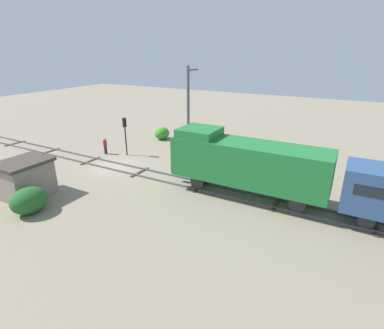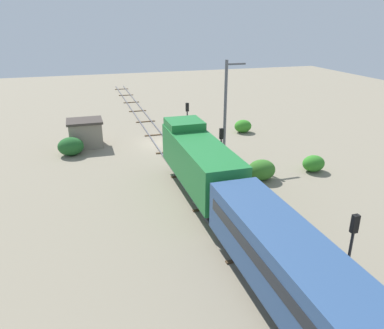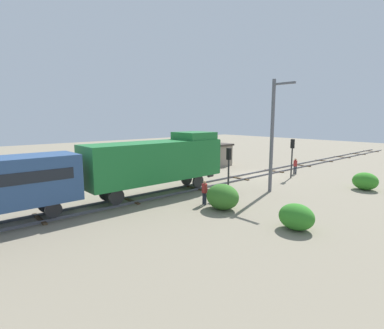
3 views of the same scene
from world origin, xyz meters
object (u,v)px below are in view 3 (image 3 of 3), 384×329
Objects in this scene: locomotive at (158,160)px; relay_hut at (216,154)px; traffic_signal_near at (292,151)px; worker_by_signal at (204,191)px; catenary_mast at (273,134)px; traffic_signal_mid at (229,162)px; worker_near_track at (295,165)px.

locomotive is 3.31× the size of relay_hut.
worker_by_signal is (-1.00, 12.89, -1.70)m from traffic_signal_near.
catenary_mast is 14.58m from relay_hut.
traffic_signal_near is 1.06× the size of traffic_signal_mid.
catenary_mast is (-1.66, -3.25, 2.14)m from traffic_signal_mid.
locomotive is 16.19m from worker_near_track.
relay_hut reaches higher than worker_near_track.
worker_near_track is 10.07m from relay_hut.
catenary_mast reaches higher than worker_near_track.
traffic_signal_mid reaches higher than relay_hut.
worker_near_track is 9.59m from catenary_mast.
traffic_signal_mid is 3.78m from worker_by_signal.
worker_near_track is 0.49× the size of relay_hut.
worker_near_track is 0.19× the size of catenary_mast.
worker_near_track is (-2.40, -15.91, -1.78)m from locomotive.
worker_near_track is (0.80, -2.14, -1.70)m from traffic_signal_near.
catenary_mast reaches higher than locomotive.
worker_near_track is at bearing -169.64° from relay_hut.
traffic_signal_mid is (-0.20, 9.55, -0.15)m from traffic_signal_near.
catenary_mast reaches higher than traffic_signal_near.
locomotive reaches higher than traffic_signal_mid.
locomotive is 16.03m from relay_hut.
locomotive is 3.00× the size of traffic_signal_near.
worker_by_signal is 7.61m from catenary_mast.
catenary_mast reaches higher than worker_by_signal.
relay_hut is (11.70, -13.23, 0.40)m from worker_by_signal.
relay_hut is (10.70, -0.33, -1.31)m from traffic_signal_near.
catenary_mast is at bearing 152.16° from relay_hut.
traffic_signal_near is at bearing 2.37° from worker_near_track.
worker_by_signal is at bearing -168.24° from locomotive.
catenary_mast is 2.54× the size of relay_hut.
relay_hut is at bearing -1.78° from traffic_signal_near.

